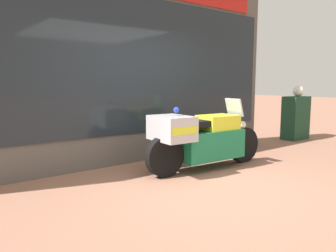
% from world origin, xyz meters
% --- Properties ---
extents(ground_plane, '(60.00, 60.00, 0.00)m').
position_xyz_m(ground_plane, '(0.00, 0.00, 0.00)').
color(ground_plane, '#8E604C').
extents(shop_building, '(6.94, 0.55, 3.41)m').
position_xyz_m(shop_building, '(-0.45, 2.00, 1.71)').
color(shop_building, '#56514C').
rests_on(shop_building, ground).
extents(window_display, '(5.52, 0.30, 1.92)m').
position_xyz_m(window_display, '(0.41, 2.03, 0.46)').
color(window_display, slate).
rests_on(window_display, ground).
extents(paramedic_motorcycle, '(2.38, 0.73, 1.18)m').
position_xyz_m(paramedic_motorcycle, '(0.61, 0.68, 0.55)').
color(paramedic_motorcycle, black).
rests_on(paramedic_motorcycle, ground).
extents(utility_cabinet, '(0.71, 0.40, 1.11)m').
position_xyz_m(utility_cabinet, '(4.64, 1.39, 0.55)').
color(utility_cabinet, '#193D28').
rests_on(utility_cabinet, ground).
extents(white_helmet, '(0.27, 0.27, 0.27)m').
position_xyz_m(white_helmet, '(4.67, 1.37, 1.24)').
color(white_helmet, white).
rests_on(white_helmet, utility_cabinet).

